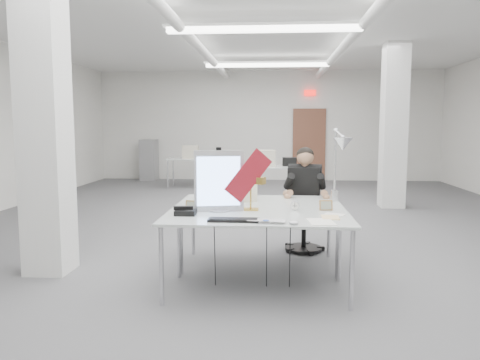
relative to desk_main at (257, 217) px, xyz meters
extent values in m
cube|color=#525154|center=(0.00, 2.50, -0.75)|extent=(10.00, 14.00, 0.02)
cube|color=white|center=(0.00, 2.50, 2.47)|extent=(10.00, 14.00, 0.02)
cube|color=white|center=(0.00, 9.51, 0.86)|extent=(10.00, 0.02, 3.20)
cube|color=white|center=(-2.30, 0.50, 0.86)|extent=(0.45, 0.45, 3.20)
cube|color=white|center=(2.50, 5.00, 0.86)|extent=(0.45, 0.45, 3.20)
cube|color=brown|center=(1.20, 9.44, 0.31)|extent=(0.95, 0.08, 2.10)
cube|color=red|center=(1.20, 9.40, 1.81)|extent=(0.32, 0.06, 0.16)
cylinder|color=silver|center=(-1.20, 2.50, 2.28)|extent=(0.16, 13.60, 0.16)
cylinder|color=silver|center=(1.40, 2.50, 2.28)|extent=(0.16, 13.60, 0.16)
cube|color=white|center=(0.00, 2.50, 2.24)|extent=(2.80, 0.14, 0.08)
cube|color=white|center=(0.00, 6.50, 2.24)|extent=(2.80, 0.14, 0.08)
cube|color=silver|center=(0.00, 0.00, 0.00)|extent=(1.80, 0.90, 0.02)
cube|color=silver|center=(0.00, 0.90, 0.00)|extent=(1.80, 0.90, 0.02)
cube|color=silver|center=(0.20, 5.50, 0.00)|extent=(1.60, 0.80, 0.02)
cube|color=silver|center=(-1.80, 7.70, 0.00)|extent=(1.60, 0.80, 0.02)
cube|color=gray|center=(-3.50, 9.15, -0.14)|extent=(0.45, 0.55, 1.20)
cube|color=#B5B5BA|center=(-0.39, 0.22, 0.32)|extent=(0.50, 0.14, 0.61)
cube|color=maroon|center=(-0.09, 0.19, 0.38)|extent=(0.47, 0.20, 0.54)
cube|color=black|center=(-0.20, -0.26, 0.02)|extent=(0.47, 0.16, 0.02)
imported|color=silver|center=(0.09, -0.35, 0.03)|extent=(0.36, 0.26, 0.03)
ellipsoid|color=#B4B4B9|center=(0.33, -0.38, 0.03)|extent=(0.09, 0.06, 0.04)
cube|color=black|center=(-0.69, 0.01, 0.04)|extent=(0.20, 0.18, 0.05)
cube|color=#AF874B|center=(-0.68, 0.27, 0.06)|extent=(0.13, 0.06, 0.10)
cube|color=#B2824C|center=(0.69, 0.34, 0.07)|extent=(0.14, 0.05, 0.11)
cylinder|color=silver|center=(0.37, 0.33, 0.06)|extent=(0.09, 0.03, 0.09)
cube|color=white|center=(0.58, -0.25, 0.02)|extent=(0.25, 0.33, 0.01)
cube|color=#EAC88C|center=(0.69, -0.04, 0.02)|extent=(0.17, 0.23, 0.01)
cube|color=silver|center=(0.74, 0.11, 0.02)|extent=(0.22, 0.20, 0.01)
cube|color=beige|center=(-0.29, 0.93, 0.21)|extent=(0.53, 0.52, 0.39)
camera|label=1|loc=(0.15, -4.38, 0.87)|focal=35.00mm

